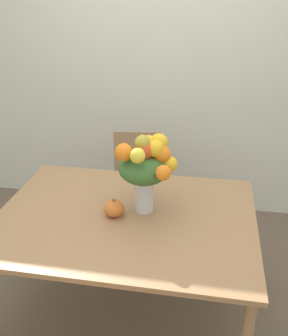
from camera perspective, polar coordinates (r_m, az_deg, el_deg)
name	(u,v)px	position (r m, az deg, el deg)	size (l,w,h in m)	color
ground_plane	(128,311)	(2.86, -2.39, -19.99)	(12.00, 12.00, 0.00)	brown
wall_back	(162,68)	(3.58, 2.61, 14.33)	(8.00, 0.06, 2.70)	silver
dining_table	(126,226)	(2.42, -2.69, -8.42)	(1.55, 1.17, 0.77)	#9E754C
flower_vase	(146,167)	(2.28, 0.31, 0.18)	(0.35, 0.36, 0.50)	silver
pumpkin	(114,208)	(2.35, -4.38, -5.84)	(0.12, 0.12, 0.11)	orange
dining_chair_near_window	(137,186)	(3.32, -1.01, -2.60)	(0.48, 0.48, 0.91)	#9E7A56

